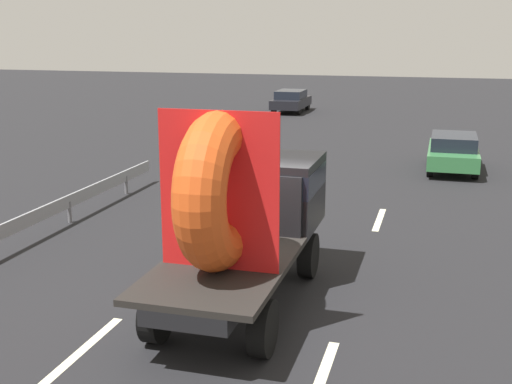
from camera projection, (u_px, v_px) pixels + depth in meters
ground_plane at (243, 298)px, 11.80m from camera, size 120.00×120.00×0.00m
flatbed_truck at (246, 206)px, 11.41m from camera, size 2.02×5.30×3.55m
distant_sedan at (453, 151)px, 22.43m from camera, size 1.64×3.83×1.25m
guardrail at (32, 219)px, 14.88m from camera, size 0.10×12.34×0.71m
lane_dash_left_near at (80, 352)px, 9.83m from camera, size 0.16×2.42×0.01m
lane_dash_left_far at (247, 206)px, 17.96m from camera, size 0.16×2.02×0.01m
lane_dash_right_near at (322, 376)px, 9.13m from camera, size 0.16×2.12×0.01m
lane_dash_right_far at (379, 220)px, 16.70m from camera, size 0.16×2.09×0.01m
oncoming_car at (291, 100)px, 38.60m from camera, size 1.68×3.93×1.28m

